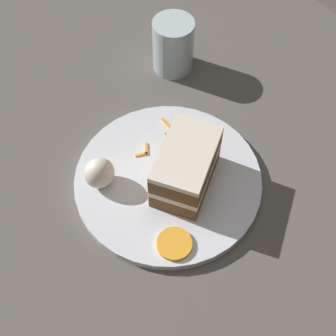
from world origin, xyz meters
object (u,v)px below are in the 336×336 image
Objects in this scene: cake_slice at (186,167)px; drinking_glass at (173,48)px; plate at (168,180)px; orange_garnish at (174,244)px; cream_dollop at (99,173)px.

cake_slice is 0.26m from drinking_glass.
drinking_glass is at bearing 50.77° from plate.
plate is 2.04× the size of cake_slice.
cake_slice is 1.42× the size of drinking_glass.
orange_garnish is (-0.08, -0.07, -0.04)m from cake_slice.
cake_slice is 2.80× the size of orange_garnish.
plate is at bearing -32.65° from cream_dollop.
plate is 0.11m from cream_dollop.
drinking_glass is (0.16, 0.20, 0.04)m from plate.
drinking_glass is (0.14, 0.22, -0.01)m from cake_slice.
cake_slice is 0.13m from cream_dollop.
orange_garnish is 0.37m from drinking_glass.
cake_slice is at bearing -48.37° from plate.
plate is at bearing -171.46° from cake_slice.
plate is 5.73× the size of orange_garnish.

